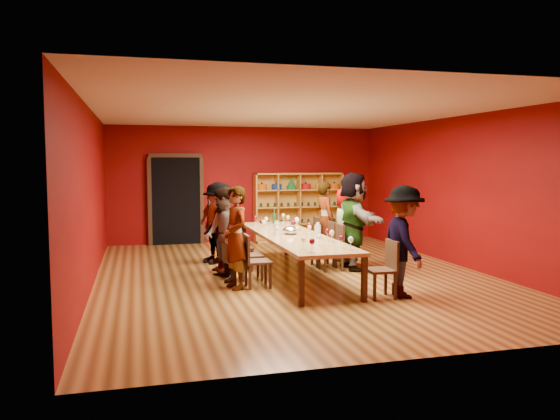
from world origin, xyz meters
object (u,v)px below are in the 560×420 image
object	(u,v)px
tasting_table	(292,237)
chair_person_right_2	(335,245)
chair_person_left_1	(253,258)
chair_person_right_3	(326,241)
wine_bottle	(274,218)
chair_person_right_4	(312,235)
person_left_2	(223,234)
chair_person_right_0	(385,266)
person_left_1	(235,238)
chair_person_left_4	(229,238)
person_right_0	(404,241)
person_left_3	(219,227)
person_right_2	(354,221)
chair_person_left_2	(246,252)
person_left_4	(213,225)
shelving_unit	(298,204)
person_right_4	(325,220)
person_right_3	(346,226)
chair_person_left_3	(237,245)
spittoon_bowl	(290,230)

from	to	relation	value
tasting_table	chair_person_right_2	distance (m)	0.96
chair_person_left_1	tasting_table	bearing A→B (deg)	41.75
chair_person_right_3	wine_bottle	bearing A→B (deg)	124.85
chair_person_left_1	chair_person_right_4	size ratio (longest dim) A/B	1.00
person_left_2	chair_person_right_0	xyz separation A→B (m)	(2.22, -1.80, -0.33)
person_left_1	chair_person_left_4	size ratio (longest dim) A/B	1.90
person_right_0	chair_person_right_4	bearing A→B (deg)	11.43
person_left_3	chair_person_right_3	xyz separation A→B (m)	(2.16, 0.02, -0.36)
chair_person_right_2	person_right_2	size ratio (longest dim) A/B	0.47
person_left_2	chair_person_left_1	bearing A→B (deg)	24.07
chair_person_left_2	person_left_4	bearing A→B (deg)	100.61
shelving_unit	chair_person_left_2	distance (m)	5.09
chair_person_left_4	person_left_1	bearing A→B (deg)	-96.97
person_right_0	wine_bottle	xyz separation A→B (m)	(-1.10, 3.83, 0.01)
person_left_3	person_left_1	bearing A→B (deg)	-16.86
person_left_1	chair_person_right_3	xyz separation A→B (m)	(2.11, 1.50, -0.35)
chair_person_right_3	chair_person_right_4	bearing A→B (deg)	90.00
chair_person_left_2	person_right_4	distance (m)	2.83
person_left_3	chair_person_right_0	xyz separation A→B (m)	(2.16, -2.67, -0.36)
person_left_2	person_left_4	xyz separation A→B (m)	(0.06, 1.79, -0.04)
person_right_3	chair_person_left_3	bearing A→B (deg)	114.81
person_right_0	chair_person_left_2	bearing A→B (deg)	56.36
person_right_4	shelving_unit	bearing A→B (deg)	-8.50
shelving_unit	person_right_4	world-z (taller)	shelving_unit
person_left_3	chair_person_right_3	bearing A→B (deg)	71.61
chair_person_left_2	person_left_2	world-z (taller)	person_left_2
person_right_2	person_left_2	bearing A→B (deg)	99.68
tasting_table	person_left_2	size ratio (longest dim) A/B	2.72
chair_person_left_3	chair_person_left_4	size ratio (longest dim) A/B	1.00
tasting_table	chair_person_left_3	size ratio (longest dim) A/B	5.06
person_left_1	chair_person_right_3	size ratio (longest dim) A/B	1.90
spittoon_bowl	wine_bottle	size ratio (longest dim) A/B	0.90
chair_person_left_3	wine_bottle	bearing A→B (deg)	48.37
tasting_table	person_right_2	bearing A→B (deg)	9.47
chair_person_right_0	spittoon_bowl	distance (m)	2.30
shelving_unit	person_left_3	world-z (taller)	shelving_unit
chair_person_right_2	chair_person_right_3	size ratio (longest dim) A/B	1.00
chair_person_left_1	chair_person_left_3	size ratio (longest dim) A/B	1.00
chair_person_left_2	chair_person_right_2	world-z (taller)	same
chair_person_right_4	chair_person_right_3	bearing A→B (deg)	-90.00
chair_person_left_4	chair_person_left_3	bearing A→B (deg)	-90.00
chair_person_left_3	person_left_3	xyz separation A→B (m)	(-0.34, 0.00, 0.36)
shelving_unit	person_right_2	bearing A→B (deg)	-91.43
chair_person_left_3	chair_person_right_4	world-z (taller)	same
chair_person_left_1	chair_person_right_2	size ratio (longest dim) A/B	1.00
chair_person_right_4	person_right_4	xyz separation A→B (m)	(0.31, 0.00, 0.33)
person_right_2	person_right_0	bearing A→B (deg)	178.57
tasting_table	shelving_unit	bearing A→B (deg)	72.08
person_left_2	spittoon_bowl	bearing A→B (deg)	93.01
person_right_2	person_left_4	bearing A→B (deg)	62.17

